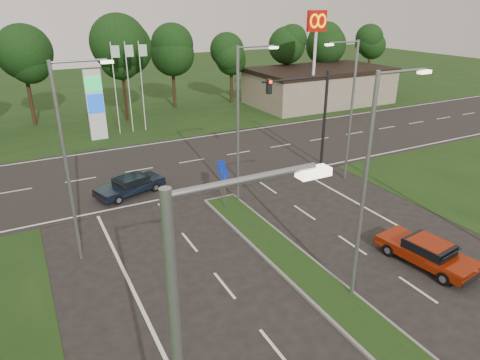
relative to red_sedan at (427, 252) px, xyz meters
name	(u,v)px	position (x,y,z in m)	size (l,w,h in m)	color
verge_far	(98,92)	(-5.34, 48.79, -0.64)	(160.00, 50.00, 0.02)	black
cross_road	(179,163)	(-5.34, 17.79, -0.64)	(160.00, 12.00, 0.02)	black
median_kerb	(372,332)	(-5.34, -2.21, -0.58)	(2.00, 26.00, 0.12)	slate
commercial_building	(319,86)	(16.66, 29.79, 1.36)	(16.00, 9.00, 4.00)	gray
streetlight_median_near	(369,180)	(-4.34, -0.21, 4.44)	(2.53, 0.22, 9.00)	gray
streetlight_median_far	(241,119)	(-4.34, 9.79, 4.44)	(2.53, 0.22, 9.00)	gray
streetlight_left_far	(70,155)	(-13.64, 7.79, 4.44)	(2.53, 0.22, 9.00)	gray
streetlight_right_far	(350,105)	(3.46, 9.79, 4.44)	(2.53, 0.22, 9.00)	gray
traffic_signal	(310,108)	(1.85, 11.79, 4.01)	(5.10, 0.42, 7.00)	black
median_signs	(223,176)	(-5.34, 10.19, 1.07)	(1.16, 1.76, 2.38)	gray
gas_pylon	(98,103)	(-9.12, 26.84, 2.56)	(5.80, 1.26, 8.00)	silver
mcdonalds_sign	(316,36)	(12.66, 25.76, 7.35)	(2.20, 0.47, 10.40)	silver
treeline_far	(120,49)	(-5.23, 33.72, 6.19)	(6.00, 6.00, 9.90)	black
red_sedan	(427,252)	(0.00, 0.00, 0.00)	(2.33, 4.52, 1.19)	maroon
navy_sedan	(130,185)	(-9.91, 13.95, -0.03)	(4.46, 2.89, 1.14)	black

